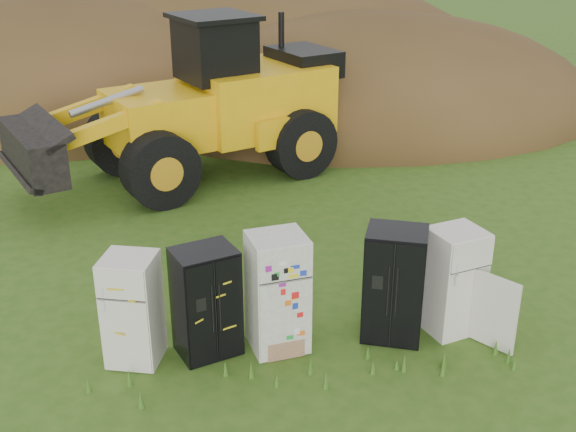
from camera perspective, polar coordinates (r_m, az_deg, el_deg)
name	(u,v)px	position (r m, az deg, el deg)	size (l,w,h in m)	color
ground	(308,342)	(11.07, 1.59, -9.96)	(120.00, 120.00, 0.00)	#2F5216
fridge_leftmost	(132,309)	(10.52, -12.19, -7.22)	(0.72, 0.69, 1.64)	silver
fridge_black_side	(206,302)	(10.52, -6.49, -6.75)	(0.87, 0.68, 1.66)	black
fridge_sticker	(278,292)	(10.54, -0.82, -6.06)	(0.80, 0.74, 1.80)	silver
fridge_black_right	(394,284)	(10.92, 8.39, -5.34)	(0.88, 0.73, 1.76)	black
fridge_open_door	(453,281)	(11.27, 12.94, -5.01)	(0.76, 0.70, 1.68)	silver
wheel_loader	(180,102)	(16.98, -8.56, 8.88)	(7.87, 3.19, 3.81)	#E7A10F
dirt_mound_right	(366,110)	(23.56, 6.17, 8.30)	(14.90, 10.93, 6.15)	#402E14
dirt_mound_left	(66,106)	(25.05, -17.17, 8.30)	(15.52, 11.64, 7.01)	#402E14
dirt_mound_back	(238,82)	(27.41, -4.00, 10.52)	(19.86, 13.24, 7.93)	#402E14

